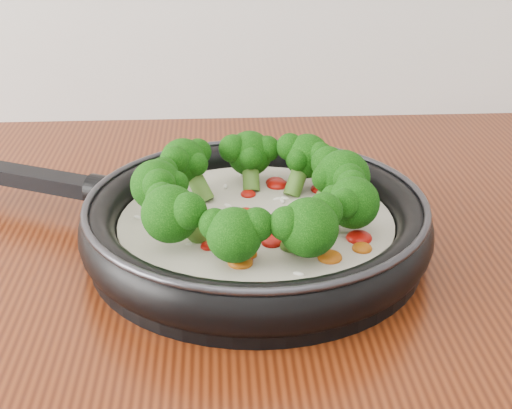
{
  "coord_description": "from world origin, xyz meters",
  "views": [
    {
      "loc": [
        -0.07,
        0.47,
        1.24
      ],
      "look_at": [
        -0.04,
        1.08,
        0.95
      ],
      "focal_mm": 50.11,
      "sensor_mm": 36.0,
      "label": 1
    }
  ],
  "objects": [
    {
      "name": "skillet",
      "position": [
        -0.04,
        1.08,
        0.94
      ],
      "size": [
        0.55,
        0.44,
        0.09
      ],
      "color": "black",
      "rests_on": "counter"
    }
  ]
}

